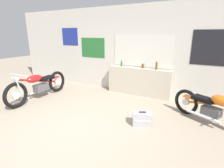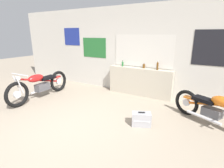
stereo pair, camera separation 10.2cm
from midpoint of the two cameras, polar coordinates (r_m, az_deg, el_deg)
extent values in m
plane|color=gray|center=(3.81, -13.65, -14.85)|extent=(24.00, 24.00, 0.00)
cube|color=beige|center=(5.85, 6.61, 10.82)|extent=(10.00, 0.06, 2.80)
cube|color=silver|center=(5.66, 10.52, 10.55)|extent=(1.86, 0.01, 0.94)
cube|color=beige|center=(5.65, 10.50, 10.55)|extent=(1.92, 0.01, 1.00)
cube|color=black|center=(5.31, 30.37, 10.12)|extent=(0.91, 0.01, 0.92)
cube|color=#23662D|center=(6.53, -5.36, 11.71)|extent=(1.00, 0.01, 0.70)
cube|color=navy|center=(7.18, -12.57, 14.84)|extent=(0.76, 0.01, 0.65)
cube|color=#B7AD99|center=(5.69, 9.52, 0.77)|extent=(2.07, 0.28, 0.89)
cylinder|color=#23662D|center=(5.81, 3.99, 6.46)|extent=(0.06, 0.06, 0.14)
cone|color=#23662D|center=(5.80, 4.01, 7.34)|extent=(0.05, 0.05, 0.04)
cylinder|color=black|center=(5.79, 4.01, 7.60)|extent=(0.02, 0.02, 0.02)
cylinder|color=#5B3814|center=(5.59, 10.86, 5.70)|extent=(0.07, 0.07, 0.12)
cone|color=#5B3814|center=(5.57, 10.90, 6.47)|extent=(0.06, 0.06, 0.03)
cylinder|color=silver|center=(5.57, 10.91, 6.70)|extent=(0.03, 0.03, 0.01)
cylinder|color=#5B3814|center=(5.40, 15.14, 5.57)|extent=(0.06, 0.06, 0.21)
cone|color=#5B3814|center=(5.38, 15.25, 6.96)|extent=(0.05, 0.05, 0.06)
cylinder|color=silver|center=(5.38, 15.28, 7.38)|extent=(0.02, 0.02, 0.02)
torus|color=black|center=(5.34, -28.09, -3.05)|extent=(0.13, 0.71, 0.71)
cylinder|color=silver|center=(5.34, -28.09, -3.05)|extent=(0.08, 0.20, 0.20)
torus|color=black|center=(6.28, -16.64, 0.89)|extent=(0.13, 0.71, 0.71)
cylinder|color=silver|center=(6.28, -16.64, 0.89)|extent=(0.08, 0.20, 0.20)
cube|color=#4C4C51|center=(5.83, -21.31, -0.90)|extent=(0.24, 0.44, 0.21)
cylinder|color=#B21919|center=(5.77, -21.53, 1.11)|extent=(0.12, 1.40, 0.44)
ellipsoid|color=#B21919|center=(5.62, -23.16, 1.75)|extent=(0.27, 0.54, 0.22)
cube|color=black|center=(5.91, -19.90, 1.96)|extent=(0.27, 0.54, 0.08)
cube|color=#B21919|center=(6.17, -17.36, 2.19)|extent=(0.15, 0.31, 0.04)
cylinder|color=silver|center=(5.26, -27.41, -0.26)|extent=(0.04, 0.18, 0.51)
cylinder|color=silver|center=(5.35, -28.16, -0.09)|extent=(0.04, 0.18, 0.51)
cylinder|color=silver|center=(5.29, -27.48, 2.73)|extent=(0.64, 0.06, 0.03)
sphere|color=silver|center=(5.28, -27.86, 1.54)|extent=(0.13, 0.13, 0.13)
cylinder|color=silver|center=(6.04, -21.30, -1.73)|extent=(0.11, 0.85, 0.06)
torus|color=black|center=(4.69, 23.71, -5.53)|extent=(0.59, 0.35, 0.62)
cylinder|color=silver|center=(4.69, 23.71, -5.53)|extent=(0.18, 0.13, 0.17)
cube|color=#4C4C51|center=(4.42, 30.40, -7.96)|extent=(0.44, 0.37, 0.19)
cylinder|color=orange|center=(4.36, 30.75, -5.72)|extent=(1.15, 0.61, 0.39)
ellipsoid|color=orange|center=(4.25, 33.11, -4.91)|extent=(0.53, 0.43, 0.22)
cube|color=black|center=(4.43, 28.45, -4.53)|extent=(0.53, 0.43, 0.08)
cube|color=orange|center=(4.60, 24.77, -4.11)|extent=(0.31, 0.25, 0.04)
cylinder|color=silver|center=(4.39, 28.20, -9.57)|extent=(0.71, 0.40, 0.06)
cube|color=#9E9EA3|center=(3.93, 10.31, -11.22)|extent=(0.46, 0.37, 0.29)
cube|color=silver|center=(3.82, 10.43, -12.01)|extent=(0.32, 0.15, 0.02)
cube|color=black|center=(3.86, 10.43, -9.09)|extent=(0.14, 0.08, 0.02)
camera|label=1|loc=(0.05, -89.34, 0.19)|focal=28.00mm
camera|label=2|loc=(0.05, 90.66, -0.19)|focal=28.00mm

